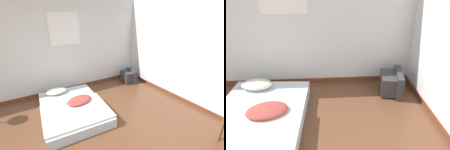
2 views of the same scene
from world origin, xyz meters
The scene contains 3 objects.
wall_back centered at (0.01, 2.75, 1.29)m, with size 8.15×0.08×2.60m.
mattress_bed centered at (0.26, 1.49, 0.13)m, with size 1.40×1.93×0.35m.
crt_tv centered at (2.44, 2.25, 0.20)m, with size 0.45×0.61×0.42m.
Camera 2 is at (1.24, -1.07, 2.15)m, focal length 35.00 mm.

